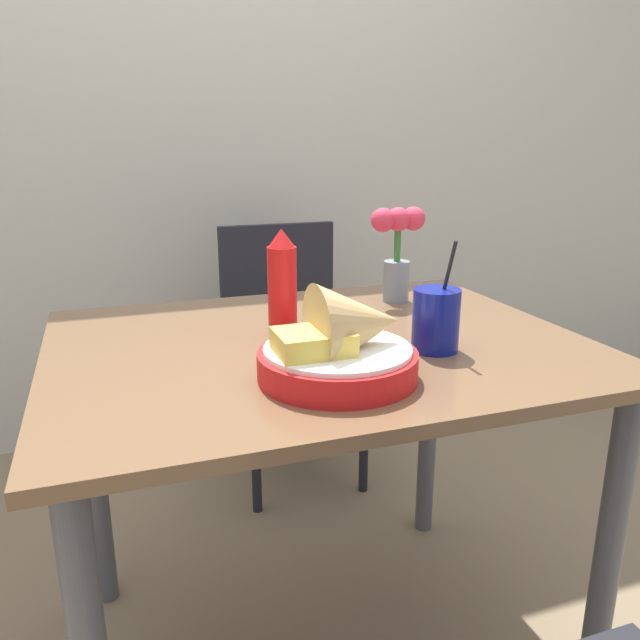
{
  "coord_description": "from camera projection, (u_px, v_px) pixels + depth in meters",
  "views": [
    {
      "loc": [
        -0.38,
        -1.09,
        1.13
      ],
      "look_at": [
        -0.02,
        -0.06,
        0.8
      ],
      "focal_mm": 35.0,
      "sensor_mm": 36.0,
      "label": 1
    }
  ],
  "objects": [
    {
      "name": "drink_cup",
      "position": [
        436.0,
        322.0,
        1.15
      ],
      "size": [
        0.09,
        0.09,
        0.21
      ],
      "color": "navy",
      "rests_on": "dining_table"
    },
    {
      "name": "food_basket",
      "position": [
        344.0,
        345.0,
        1.01
      ],
      "size": [
        0.26,
        0.26,
        0.16
      ],
      "color": "red",
      "rests_on": "dining_table"
    },
    {
      "name": "wall_window",
      "position": [
        201.0,
        87.0,
        2.22
      ],
      "size": [
        7.0,
        0.06,
        2.6
      ],
      "color": "#B7B2A3",
      "rests_on": "ground_plane"
    },
    {
      "name": "dining_table",
      "position": [
        319.0,
        394.0,
        1.25
      ],
      "size": [
        1.02,
        0.8,
        0.74
      ],
      "color": "brown",
      "rests_on": "ground_plane"
    },
    {
      "name": "ketchup_bottle",
      "position": [
        282.0,
        286.0,
        1.21
      ],
      "size": [
        0.06,
        0.06,
        0.22
      ],
      "color": "red",
      "rests_on": "dining_table"
    },
    {
      "name": "flower_vase",
      "position": [
        397.0,
        245.0,
        1.48
      ],
      "size": [
        0.14,
        0.06,
        0.23
      ],
      "color": "gray",
      "rests_on": "dining_table"
    },
    {
      "name": "chair_far_window",
      "position": [
        286.0,
        326.0,
        2.12
      ],
      "size": [
        0.4,
        0.4,
        0.84
      ],
      "color": "black",
      "rests_on": "ground_plane"
    }
  ]
}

